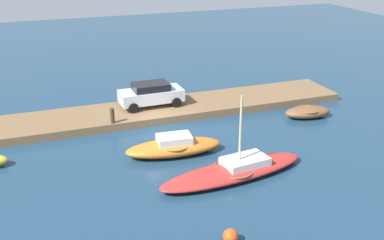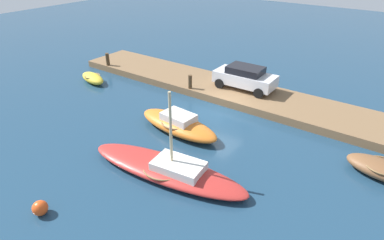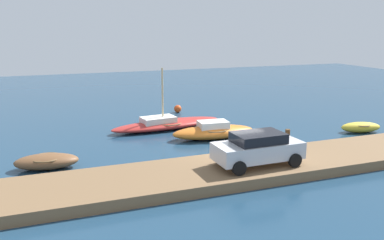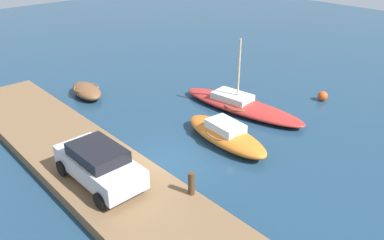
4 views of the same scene
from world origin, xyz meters
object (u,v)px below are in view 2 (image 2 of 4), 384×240
sailboat_red (167,168)px  mooring_post_west (190,82)px  motorboat_orange (178,124)px  marker_buoy (40,208)px  dinghy_yellow (93,78)px  mooring_post_mid_west (108,59)px  parked_car (245,77)px  rowboat_brown (382,169)px

sailboat_red → mooring_post_west: size_ratio=8.67×
motorboat_orange → marker_buoy: motorboat_orange is taller
sailboat_red → dinghy_yellow: bearing=-32.0°
mooring_post_mid_west → marker_buoy: bearing=129.0°
sailboat_red → marker_buoy: bearing=55.8°
sailboat_red → parked_car: size_ratio=1.95×
sailboat_red → motorboat_orange: bearing=-66.4°
sailboat_red → mooring_post_mid_west: (12.46, -7.71, 0.62)m
dinghy_yellow → mooring_post_west: size_ratio=3.03×
dinghy_yellow → mooring_post_mid_west: 2.63m
motorboat_orange → rowboat_brown: (-9.72, -2.12, -0.08)m
mooring_post_mid_west → parked_car: bearing=-169.3°
dinghy_yellow → mooring_post_mid_west: bearing=-54.8°
dinghy_yellow → motorboat_orange: bearing=-178.1°
dinghy_yellow → mooring_post_west: bearing=-148.0°
dinghy_yellow → parked_car: (-10.16, -4.46, 0.96)m
mooring_post_mid_west → parked_car: 11.29m
sailboat_red → motorboat_orange: size_ratio=1.51×
motorboat_orange → rowboat_brown: motorboat_orange is taller
sailboat_red → mooring_post_west: sailboat_red is taller
rowboat_brown → marker_buoy: rowboat_brown is taller
mooring_post_west → parked_car: (-2.98, -2.09, 0.35)m
mooring_post_mid_west → marker_buoy: (-10.05, 12.41, -0.68)m
mooring_post_west → mooring_post_mid_west: (8.11, 0.00, 0.03)m
motorboat_orange → dinghy_yellow: bearing=-6.9°
motorboat_orange → marker_buoy: size_ratio=8.89×
sailboat_red → rowboat_brown: (-7.73, -5.46, 0.03)m
rowboat_brown → parked_car: (9.10, -4.34, 0.92)m
mooring_post_mid_west → marker_buoy: mooring_post_mid_west is taller
motorboat_orange → dinghy_yellow: (9.54, -2.00, -0.12)m
mooring_post_mid_west → marker_buoy: size_ratio=1.64×
sailboat_red → rowboat_brown: 9.47m
mooring_post_west → motorboat_orange: bearing=118.4°
motorboat_orange → sailboat_red: bearing=125.5°
motorboat_orange → dinghy_yellow: motorboat_orange is taller
sailboat_red → mooring_post_mid_west: sailboat_red is taller
mooring_post_mid_west → parked_car: parked_car is taller
mooring_post_west → parked_car: 3.66m
mooring_post_west → marker_buoy: (-1.94, 12.41, -0.65)m
mooring_post_mid_west → dinghy_yellow: bearing=111.5°
parked_car → marker_buoy: bearing=84.9°
rowboat_brown → mooring_post_west: (12.08, -2.25, 0.57)m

